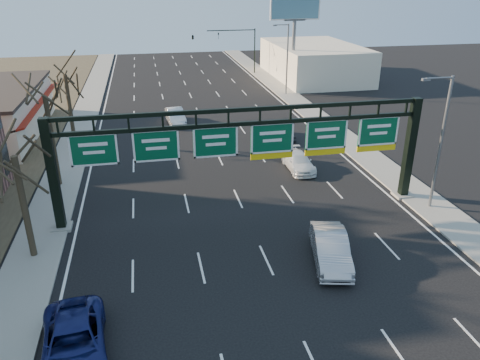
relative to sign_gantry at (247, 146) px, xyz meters
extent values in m
plane|color=black|center=(-0.16, -8.00, -4.63)|extent=(160.00, 160.00, 0.00)
cube|color=gray|center=(-12.96, 12.00, -4.57)|extent=(3.00, 120.00, 0.12)
cube|color=gray|center=(12.64, 12.00, -4.57)|extent=(3.00, 120.00, 0.12)
cube|color=white|center=(-0.16, 12.00, -4.62)|extent=(21.60, 120.00, 0.01)
cube|color=black|center=(-11.86, 0.00, -1.03)|extent=(0.55, 0.55, 7.20)
cube|color=gray|center=(-11.86, 0.00, -4.53)|extent=(1.20, 1.20, 0.20)
cube|color=black|center=(11.54, 0.00, -1.03)|extent=(0.55, 0.55, 7.20)
cube|color=gray|center=(11.54, 0.00, -4.53)|extent=(1.20, 1.20, 0.20)
cube|color=black|center=(-0.16, 0.00, 2.42)|extent=(23.40, 0.25, 0.25)
cube|color=black|center=(-0.16, 0.00, 1.52)|extent=(23.40, 0.25, 0.25)
cube|color=#054A2C|center=(-9.33, 0.00, 0.47)|extent=(2.80, 0.10, 2.00)
cube|color=#054A2C|center=(-5.66, 0.00, 0.47)|extent=(2.80, 0.10, 2.00)
cube|color=#054A2C|center=(-1.99, 0.00, 0.47)|extent=(2.80, 0.10, 2.00)
cube|color=#054A2C|center=(1.67, 0.00, 0.47)|extent=(2.80, 0.10, 2.00)
cube|color=yellow|center=(1.67, 0.00, -0.75)|extent=(2.80, 0.10, 0.40)
cube|color=#054A2C|center=(5.34, 0.00, 0.47)|extent=(2.80, 0.10, 2.00)
cube|color=yellow|center=(5.34, 0.00, -0.75)|extent=(2.80, 0.10, 0.40)
cube|color=#054A2C|center=(9.01, 0.00, 0.47)|extent=(2.80, 0.10, 2.00)
cube|color=yellow|center=(9.01, 0.00, -0.75)|extent=(2.80, 0.10, 0.40)
cube|color=maroon|center=(-16.56, 21.00, -1.63)|extent=(1.20, 18.00, 0.40)
cube|color=beige|center=(19.84, 42.00, -2.13)|extent=(12.00, 20.00, 5.00)
cylinder|color=black|center=(-12.96, -3.00, -1.47)|extent=(0.36, 0.36, 6.08)
cylinder|color=black|center=(-12.96, 7.00, -1.09)|extent=(0.36, 0.36, 6.84)
cylinder|color=black|center=(-12.96, 17.00, -1.28)|extent=(0.36, 0.36, 6.46)
cylinder|color=slate|center=(12.44, -2.00, -0.01)|extent=(0.20, 0.20, 9.00)
cylinder|color=slate|center=(11.54, -2.00, 4.39)|extent=(1.80, 0.12, 0.12)
cube|color=slate|center=(10.64, -2.00, 4.34)|extent=(0.50, 0.22, 0.15)
cylinder|color=slate|center=(12.44, 32.00, -0.01)|extent=(0.20, 0.20, 9.00)
cylinder|color=slate|center=(11.54, 32.00, 4.39)|extent=(1.80, 0.12, 0.12)
cube|color=slate|center=(10.64, 32.00, 4.34)|extent=(0.50, 0.22, 0.15)
cylinder|color=slate|center=(14.84, 37.00, -0.13)|extent=(0.50, 0.50, 9.00)
cube|color=slate|center=(14.84, 37.00, 4.37)|extent=(3.00, 0.30, 0.20)
cube|color=white|center=(14.84, 37.00, 5.87)|extent=(7.00, 0.30, 3.00)
cube|color=teal|center=(14.84, 36.80, 5.87)|extent=(6.60, 0.05, 2.60)
cylinder|color=black|center=(11.64, 47.00, -1.13)|extent=(0.18, 0.18, 7.00)
cylinder|color=black|center=(7.84, 47.00, 2.17)|extent=(7.60, 0.14, 0.14)
imported|color=black|center=(5.84, 47.00, 1.37)|extent=(0.20, 0.20, 1.00)
imported|color=black|center=(1.84, 47.00, 1.37)|extent=(0.54, 0.54, 1.62)
imported|color=navy|center=(-9.77, -11.47, -3.86)|extent=(3.13, 5.81, 1.55)
imported|color=#AEAEB3|center=(3.25, -6.88, -3.79)|extent=(2.88, 5.36, 1.68)
imported|color=white|center=(5.76, 6.42, -3.95)|extent=(1.90, 4.66, 1.35)
imported|color=#393B3D|center=(6.38, 14.22, -3.82)|extent=(2.48, 4.95, 1.62)
imported|color=silver|center=(-3.06, 21.54, -3.84)|extent=(2.05, 4.91, 1.58)
camera|label=1|loc=(-6.08, -27.43, 9.99)|focal=35.00mm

